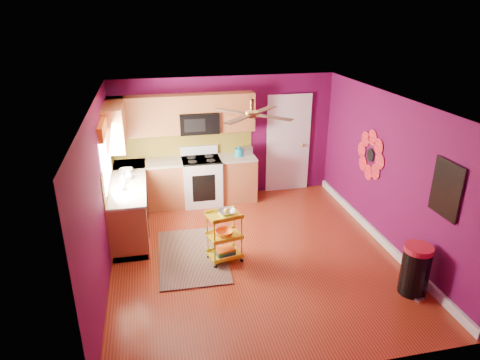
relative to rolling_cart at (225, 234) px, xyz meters
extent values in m
plane|color=maroon|center=(0.48, 0.07, -0.47)|extent=(5.00, 5.00, 0.00)
cube|color=#590A3F|center=(0.48, 2.57, 0.78)|extent=(4.50, 0.04, 2.50)
cube|color=#590A3F|center=(0.48, -2.43, 0.78)|extent=(4.50, 0.04, 2.50)
cube|color=#590A3F|center=(-1.77, 0.07, 0.78)|extent=(0.04, 5.00, 2.50)
cube|color=#590A3F|center=(2.73, 0.07, 0.78)|extent=(0.04, 5.00, 2.50)
cube|color=silver|center=(0.48, 0.07, 2.03)|extent=(4.50, 5.00, 0.04)
cube|color=white|center=(2.70, 0.07, -0.40)|extent=(0.05, 4.90, 0.14)
cube|color=brown|center=(-1.47, 1.42, -0.02)|extent=(0.60, 2.30, 0.90)
cube|color=brown|center=(-0.37, 2.27, -0.02)|extent=(2.80, 0.60, 0.90)
cube|color=beige|center=(-1.47, 1.42, 0.45)|extent=(0.63, 2.30, 0.04)
cube|color=beige|center=(-0.37, 2.27, 0.45)|extent=(2.80, 0.63, 0.04)
cube|color=black|center=(-1.47, 1.42, -0.42)|extent=(0.54, 2.30, 0.10)
cube|color=black|center=(-0.37, 2.27, -0.42)|extent=(2.80, 0.54, 0.10)
cube|color=white|center=(-0.07, 2.24, -0.01)|extent=(0.76, 0.66, 0.92)
cube|color=black|center=(-0.07, 2.24, 0.46)|extent=(0.76, 0.62, 0.03)
cube|color=white|center=(-0.07, 2.52, 0.57)|extent=(0.76, 0.06, 0.18)
cube|color=black|center=(-0.07, 1.91, -0.02)|extent=(0.45, 0.02, 0.55)
cube|color=brown|center=(-1.11, 2.40, 1.36)|extent=(1.32, 0.33, 0.75)
cube|color=brown|center=(0.67, 2.40, 1.36)|extent=(0.72, 0.33, 0.75)
cube|color=brown|center=(-0.07, 2.40, 1.56)|extent=(0.76, 0.33, 0.34)
cube|color=brown|center=(-1.61, 1.92, 1.36)|extent=(0.33, 1.30, 0.75)
cube|color=black|center=(-0.07, 2.37, 1.18)|extent=(0.76, 0.38, 0.40)
cube|color=brown|center=(-0.37, 2.56, 0.73)|extent=(2.80, 0.01, 0.51)
cube|color=brown|center=(-1.76, 1.42, 0.73)|extent=(0.01, 2.30, 0.51)
cube|color=white|center=(-1.75, 1.12, 1.08)|extent=(0.03, 1.20, 1.00)
cube|color=orange|center=(-1.72, 1.12, 1.55)|extent=(0.08, 1.35, 0.22)
cube|color=white|center=(1.83, 2.54, 0.56)|extent=(0.85, 0.04, 2.05)
cube|color=white|center=(1.83, 2.52, 0.56)|extent=(0.95, 0.02, 2.15)
sphere|color=#BF8C3F|center=(2.15, 2.49, 0.53)|extent=(0.07, 0.07, 0.07)
cylinder|color=black|center=(2.71, 0.67, 0.88)|extent=(0.01, 0.24, 0.24)
cube|color=#1CA9B9|center=(2.71, -1.33, 1.08)|extent=(0.03, 0.52, 0.72)
cube|color=black|center=(2.69, -1.33, 1.08)|extent=(0.01, 0.56, 0.76)
cylinder|color=#BF8C3F|center=(0.48, 0.27, 1.95)|extent=(0.06, 0.06, 0.16)
cylinder|color=#BF8C3F|center=(0.48, 0.27, 1.81)|extent=(0.20, 0.20, 0.08)
cube|color=#4C2D19|center=(0.75, 0.54, 1.81)|extent=(0.47, 0.47, 0.01)
cube|color=#4C2D19|center=(0.21, 0.54, 1.81)|extent=(0.47, 0.47, 0.01)
cube|color=#4C2D19|center=(0.21, 0.00, 1.81)|extent=(0.47, 0.47, 0.01)
cube|color=#4C2D19|center=(0.75, 0.00, 1.81)|extent=(0.47, 0.47, 0.01)
cube|color=black|center=(-0.51, 0.22, -0.45)|extent=(1.11, 1.76, 0.02)
cylinder|color=yellow|center=(-0.19, -0.20, -0.04)|extent=(0.02, 0.02, 0.78)
cylinder|color=yellow|center=(0.24, -0.11, -0.04)|extent=(0.02, 0.02, 0.78)
cylinder|color=yellow|center=(-0.26, 0.10, -0.04)|extent=(0.02, 0.02, 0.78)
cylinder|color=yellow|center=(0.18, 0.20, -0.04)|extent=(0.02, 0.02, 0.78)
sphere|color=black|center=(-0.19, -0.20, -0.44)|extent=(0.05, 0.05, 0.05)
sphere|color=black|center=(0.24, -0.11, -0.44)|extent=(0.05, 0.05, 0.05)
sphere|color=black|center=(-0.26, 0.10, -0.44)|extent=(0.05, 0.05, 0.05)
sphere|color=black|center=(0.18, 0.20, -0.44)|extent=(0.05, 0.05, 0.05)
cube|color=yellow|center=(-0.01, 0.00, 0.33)|extent=(0.57, 0.46, 0.03)
cube|color=yellow|center=(-0.01, 0.00, -0.03)|extent=(0.57, 0.46, 0.03)
cube|color=yellow|center=(-0.01, 0.00, -0.36)|extent=(0.57, 0.46, 0.03)
imported|color=beige|center=(0.04, 0.01, 0.38)|extent=(0.33, 0.33, 0.07)
sphere|color=yellow|center=(0.04, 0.01, 0.40)|extent=(0.09, 0.09, 0.09)
imported|color=orange|center=(-0.01, 0.00, 0.03)|extent=(0.34, 0.34, 0.09)
cube|color=navy|center=(-0.01, 0.00, -0.33)|extent=(0.33, 0.28, 0.04)
cube|color=#267233|center=(-0.01, 0.00, -0.29)|extent=(0.33, 0.28, 0.03)
cube|color=orange|center=(-0.01, 0.00, -0.26)|extent=(0.33, 0.28, 0.03)
cylinder|color=black|center=(2.43, -1.36, -0.13)|extent=(0.50, 0.50, 0.67)
cylinder|color=red|center=(2.43, -1.36, 0.24)|extent=(0.39, 0.39, 0.08)
cube|color=beige|center=(2.43, -1.55, -0.45)|extent=(0.15, 0.11, 0.03)
cylinder|color=teal|center=(0.71, 2.27, 0.55)|extent=(0.18, 0.18, 0.16)
sphere|color=teal|center=(0.71, 2.27, 0.65)|extent=(0.06, 0.06, 0.06)
cube|color=beige|center=(0.88, 2.32, 0.56)|extent=(0.22, 0.15, 0.18)
imported|color=#EA3F72|center=(-1.54, 1.24, 0.56)|extent=(0.08, 0.08, 0.18)
imported|color=white|center=(-1.44, 1.47, 0.56)|extent=(0.14, 0.14, 0.18)
imported|color=white|center=(-1.50, 1.81, 0.50)|extent=(0.25, 0.25, 0.06)
imported|color=white|center=(-1.55, 0.99, 0.52)|extent=(0.13, 0.13, 0.10)
camera|label=1|loc=(-0.99, -5.75, 3.29)|focal=32.00mm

